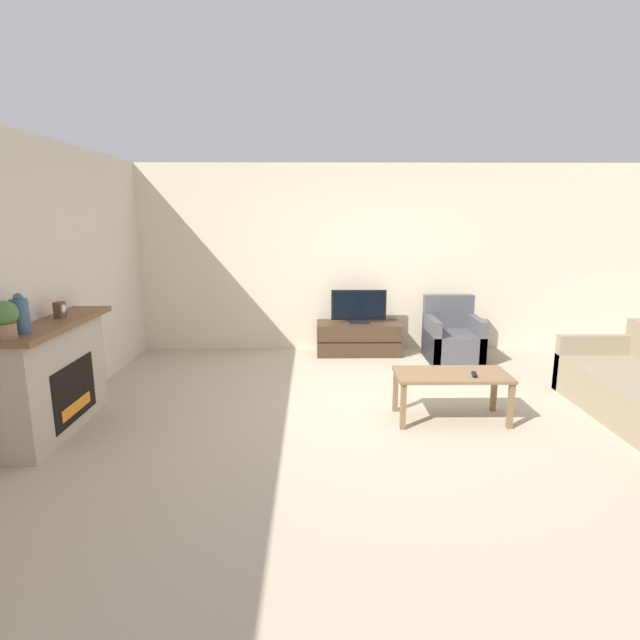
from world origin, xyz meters
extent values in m
plane|color=tan|center=(0.00, 0.00, 0.00)|extent=(24.00, 24.00, 0.00)
cube|color=beige|center=(0.00, 2.48, 1.35)|extent=(12.00, 0.06, 2.70)
cube|color=beige|center=(-3.28, 0.00, 1.35)|extent=(0.06, 12.00, 2.70)
cube|color=#B7A893|center=(-3.09, -0.44, 0.50)|extent=(0.31, 1.43, 0.99)
cube|color=black|center=(-2.94, -0.44, 0.38)|extent=(0.01, 0.79, 0.54)
cube|color=orange|center=(-2.93, -0.44, 0.23)|extent=(0.01, 0.55, 0.11)
cube|color=brown|center=(-3.06, -0.44, 1.02)|extent=(0.43, 1.55, 0.05)
cylinder|color=#385670|center=(-3.07, -0.90, 1.18)|extent=(0.14, 0.14, 0.28)
sphere|color=#385670|center=(-3.07, -0.90, 1.33)|extent=(0.08, 0.08, 0.08)
cube|color=brown|center=(-3.07, -0.28, 1.12)|extent=(0.07, 0.11, 0.15)
cylinder|color=white|center=(-3.04, -0.28, 1.13)|extent=(0.00, 0.08, 0.08)
cylinder|color=#936B4C|center=(-3.07, -1.10, 1.10)|extent=(0.14, 0.14, 0.13)
sphere|color=#477038|center=(-3.07, -1.10, 1.24)|extent=(0.19, 0.19, 0.19)
cube|color=#422D1E|center=(-0.07, 2.15, 0.23)|extent=(1.19, 0.52, 0.46)
cube|color=black|center=(-0.07, 1.89, 0.23)|extent=(1.17, 0.01, 0.01)
cube|color=black|center=(-0.07, 2.15, 0.48)|extent=(0.28, 0.18, 0.04)
cube|color=black|center=(-0.07, 2.15, 0.72)|extent=(0.79, 0.03, 0.44)
cube|color=black|center=(-0.07, 2.14, 0.72)|extent=(0.72, 0.01, 0.39)
cube|color=#4C4C51|center=(1.20, 1.78, 0.20)|extent=(0.70, 0.76, 0.40)
cube|color=#4C4C51|center=(1.20, 2.09, 0.64)|extent=(0.70, 0.14, 0.47)
cube|color=#4C4C51|center=(0.90, 1.78, 0.31)|extent=(0.10, 0.76, 0.61)
cube|color=#4C4C51|center=(1.50, 1.78, 0.31)|extent=(0.10, 0.76, 0.61)
cube|color=brown|center=(0.62, -0.25, 0.46)|extent=(1.09, 0.52, 0.03)
cube|color=brown|center=(0.12, -0.47, 0.22)|extent=(0.05, 0.05, 0.45)
cube|color=brown|center=(1.13, -0.47, 0.22)|extent=(0.05, 0.05, 0.45)
cube|color=brown|center=(0.12, -0.03, 0.22)|extent=(0.05, 0.05, 0.45)
cube|color=brown|center=(1.13, -0.03, 0.22)|extent=(0.05, 0.05, 0.45)
cube|color=black|center=(0.82, -0.32, 0.49)|extent=(0.07, 0.15, 0.02)
cube|color=gray|center=(2.54, 0.59, 0.32)|extent=(0.95, 0.11, 0.64)
camera|label=1|loc=(-0.71, -4.85, 1.98)|focal=28.00mm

